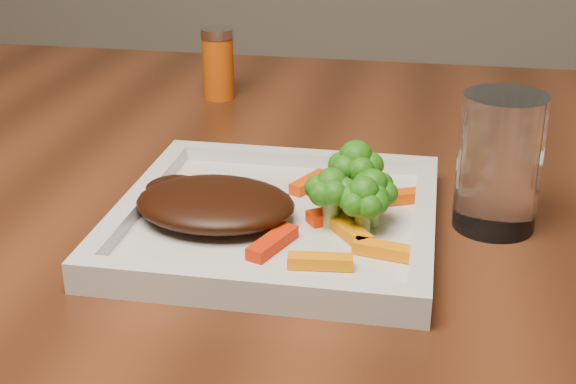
% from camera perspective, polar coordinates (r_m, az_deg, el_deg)
% --- Properties ---
extents(plate, '(0.27, 0.27, 0.01)m').
position_cam_1_polar(plate, '(0.70, -0.81, -2.27)').
color(plate, silver).
rests_on(plate, dining_table).
extents(steak, '(0.14, 0.12, 0.03)m').
position_cam_1_polar(steak, '(0.69, -5.20, -0.83)').
color(steak, black).
rests_on(steak, plate).
extents(broccoli_0, '(0.06, 0.06, 0.07)m').
position_cam_1_polar(broccoli_0, '(0.71, 4.83, 1.85)').
color(broccoli_0, '#316E12').
rests_on(broccoli_0, plate).
extents(broccoli_1, '(0.06, 0.06, 0.06)m').
position_cam_1_polar(broccoli_1, '(0.67, 6.02, 0.13)').
color(broccoli_1, '#275D0F').
rests_on(broccoli_1, plate).
extents(broccoli_2, '(0.06, 0.06, 0.06)m').
position_cam_1_polar(broccoli_2, '(0.66, 5.38, -0.63)').
color(broccoli_2, '#1C5C0F').
rests_on(broccoli_2, plate).
extents(broccoli_3, '(0.06, 0.06, 0.06)m').
position_cam_1_polar(broccoli_3, '(0.67, 3.08, -0.02)').
color(broccoli_3, '#237112').
rests_on(broccoli_3, plate).
extents(carrot_0, '(0.05, 0.02, 0.01)m').
position_cam_1_polar(carrot_0, '(0.61, 2.31, -4.96)').
color(carrot_0, orange).
rests_on(carrot_0, plate).
extents(carrot_1, '(0.05, 0.02, 0.01)m').
position_cam_1_polar(carrot_1, '(0.63, 6.99, -4.14)').
color(carrot_1, orange).
rests_on(carrot_1, plate).
extents(carrot_2, '(0.03, 0.06, 0.01)m').
position_cam_1_polar(carrot_2, '(0.64, -1.10, -3.61)').
color(carrot_2, red).
rests_on(carrot_2, plate).
extents(carrot_3, '(0.06, 0.04, 0.01)m').
position_cam_1_polar(carrot_3, '(0.73, 7.54, -0.39)').
color(carrot_3, '#E84803').
rests_on(carrot_3, plate).
extents(carrot_4, '(0.03, 0.05, 0.01)m').
position_cam_1_polar(carrot_4, '(0.75, 1.55, 0.68)').
color(carrot_4, '#FA3D04').
rests_on(carrot_4, plate).
extents(carrot_5, '(0.05, 0.05, 0.01)m').
position_cam_1_polar(carrot_5, '(0.66, 4.30, -2.70)').
color(carrot_5, orange).
rests_on(carrot_5, plate).
extents(carrot_6, '(0.06, 0.05, 0.01)m').
position_cam_1_polar(carrot_6, '(0.69, 3.86, -1.46)').
color(carrot_6, red).
rests_on(carrot_6, plate).
extents(spice_shaker, '(0.05, 0.05, 0.09)m').
position_cam_1_polar(spice_shaker, '(1.05, -5.00, 9.08)').
color(spice_shaker, '#BA480A').
rests_on(spice_shaker, dining_table).
extents(drinking_glass, '(0.09, 0.09, 0.12)m').
position_cam_1_polar(drinking_glass, '(0.71, 14.80, 2.03)').
color(drinking_glass, white).
rests_on(drinking_glass, dining_table).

